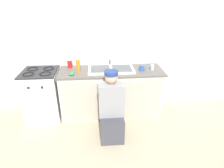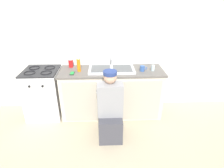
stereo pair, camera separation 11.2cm
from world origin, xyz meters
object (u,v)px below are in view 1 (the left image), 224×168
at_px(plumber_person, 112,111).
at_px(water_glass, 152,67).
at_px(coffee_mug, 142,68).
at_px(sink_double_basin, 111,69).
at_px(soap_bottle_orange, 78,66).
at_px(stove_range, 43,94).
at_px(cell_phone, 72,74).
at_px(soda_cup_red, 70,64).

height_order(plumber_person, water_glass, plumber_person).
xyz_separation_m(plumber_person, coffee_mug, (0.58, 0.61, 0.46)).
bearing_deg(sink_double_basin, water_glass, -4.40).
bearing_deg(soap_bottle_orange, stove_range, 176.94).
bearing_deg(plumber_person, coffee_mug, 46.37).
bearing_deg(soap_bottle_orange, cell_phone, -138.13).
distance_m(water_glass, cell_phone, 1.39).
xyz_separation_m(stove_range, water_glass, (1.96, -0.05, 0.48)).
bearing_deg(water_glass, coffee_mug, -177.08).
height_order(cell_phone, soda_cup_red, soda_cup_red).
bearing_deg(water_glass, soda_cup_red, 170.62).
height_order(stove_range, water_glass, water_glass).
height_order(plumber_person, cell_phone, plumber_person).
bearing_deg(plumber_person, soap_bottle_orange, 129.32).
height_order(plumber_person, coffee_mug, plumber_person).
height_order(water_glass, coffee_mug, water_glass).
height_order(stove_range, soda_cup_red, soda_cup_red).
xyz_separation_m(sink_double_basin, cell_phone, (-0.67, -0.13, -0.01)).
relative_size(water_glass, coffee_mug, 0.79).
distance_m(coffee_mug, soda_cup_red, 1.30).
bearing_deg(cell_phone, plumber_person, -40.67).
xyz_separation_m(water_glass, soap_bottle_orange, (-1.28, 0.02, 0.06)).
bearing_deg(water_glass, cell_phone, -176.75).
relative_size(water_glass, soap_bottle_orange, 0.40).
height_order(sink_double_basin, soap_bottle_orange, soap_bottle_orange).
xyz_separation_m(stove_range, soap_bottle_orange, (0.68, -0.04, 0.54)).
bearing_deg(soap_bottle_orange, plumber_person, -50.68).
bearing_deg(water_glass, sink_double_basin, 175.60).
height_order(coffee_mug, soda_cup_red, soda_cup_red).
bearing_deg(cell_phone, water_glass, 3.25).
distance_m(sink_double_basin, soap_bottle_orange, 0.57).
distance_m(sink_double_basin, soda_cup_red, 0.76).
distance_m(stove_range, plumber_person, 1.37).
relative_size(plumber_person, soap_bottle_orange, 4.42).
height_order(sink_double_basin, stove_range, sink_double_basin).
xyz_separation_m(sink_double_basin, plumber_person, (-0.04, -0.67, -0.44)).
height_order(plumber_person, soda_cup_red, plumber_person).
xyz_separation_m(plumber_person, soda_cup_red, (-0.69, 0.86, 0.49)).
bearing_deg(water_glass, plumber_person, -141.08).
bearing_deg(cell_phone, coffee_mug, 3.30).
xyz_separation_m(water_glass, soda_cup_red, (-1.46, 0.24, 0.03)).
bearing_deg(plumber_person, soda_cup_red, 128.95).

